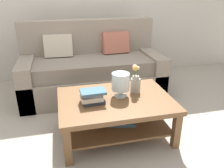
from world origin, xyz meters
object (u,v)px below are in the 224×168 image
Objects in this scene: book_stack_main at (92,96)px; couch at (92,70)px; glass_hurricane_vase at (121,82)px; flower_pitcher at (135,82)px; coffee_table at (116,108)px.

couch is at bearing 81.80° from book_stack_main.
couch is 1.12m from glass_hurricane_vase.
flower_pitcher is at bearing 15.14° from book_stack_main.
couch reaches higher than book_stack_main.
couch is 1.09m from flower_pitcher.
coffee_table is at bearing -85.78° from couch.
coffee_table is at bearing 7.75° from book_stack_main.
couch reaches higher than flower_pitcher.
coffee_table is 4.52× the size of glass_hurricane_vase.
coffee_table is 3.67× the size of flower_pitcher.
couch is 7.74× the size of glass_hurricane_vase.
couch is at bearing 107.72° from flower_pitcher.
book_stack_main is 0.52m from flower_pitcher.
flower_pitcher is at bearing 22.21° from coffee_table.
glass_hurricane_vase is 0.20m from flower_pitcher.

